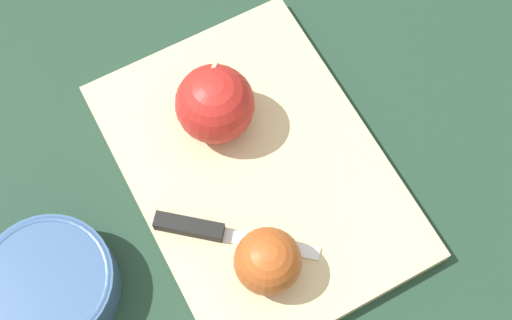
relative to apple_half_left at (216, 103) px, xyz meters
name	(u,v)px	position (x,y,z in m)	size (l,w,h in m)	color
ground_plane	(256,174)	(0.07, 0.00, -0.06)	(4.00, 4.00, 0.00)	#1E3828
cutting_board	(256,170)	(0.07, 0.00, -0.05)	(0.40, 0.32, 0.02)	#D1B789
apple_half_left	(216,103)	(0.00, 0.00, 0.00)	(0.09, 0.09, 0.09)	red
apple_half_right	(267,261)	(0.17, -0.06, -0.01)	(0.07, 0.07, 0.07)	#AD4C1E
knife	(203,230)	(0.09, -0.09, -0.04)	(0.14, 0.12, 0.02)	silver
bowl	(50,284)	(0.04, -0.24, -0.03)	(0.13, 0.13, 0.05)	#33517F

